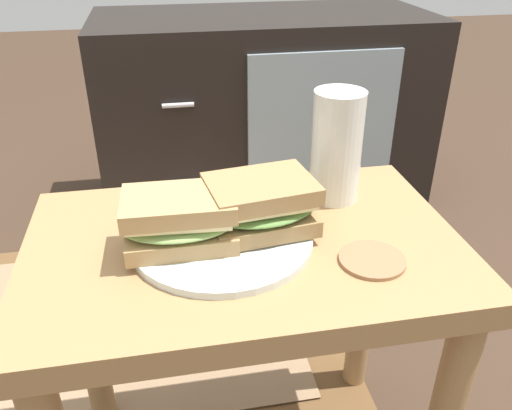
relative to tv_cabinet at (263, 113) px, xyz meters
name	(u,v)px	position (x,y,z in m)	size (l,w,h in m)	color
side_table	(245,295)	(-0.22, -0.95, 0.08)	(0.56, 0.36, 0.46)	#A37A4C
tv_cabinet	(263,113)	(0.00, 0.00, 0.00)	(0.96, 0.46, 0.58)	black
area_rug	(95,327)	(-0.50, -0.55, -0.29)	(1.09, 0.70, 0.01)	brown
plate	(222,238)	(-0.24, -0.95, 0.17)	(0.23, 0.23, 0.01)	silver
sandwich_front	(180,220)	(-0.30, -0.96, 0.21)	(0.15, 0.10, 0.07)	tan
sandwich_back	(261,204)	(-0.19, -0.94, 0.22)	(0.15, 0.12, 0.07)	#9E7A4C
beer_glass	(336,150)	(-0.07, -0.86, 0.25)	(0.07, 0.07, 0.16)	silver
coaster	(372,260)	(-0.07, -1.02, 0.17)	(0.08, 0.08, 0.01)	#996B47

